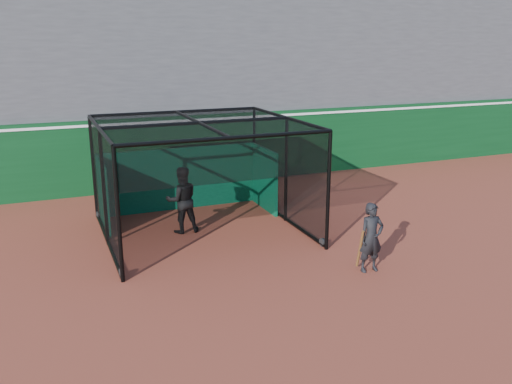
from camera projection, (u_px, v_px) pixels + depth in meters
name	position (u px, v px, depth m)	size (l,w,h in m)	color
ground	(250.00, 282.00, 11.67)	(120.00, 120.00, 0.00)	brown
outfield_wall	(161.00, 151.00, 18.91)	(50.00, 0.50, 2.50)	#0A3B18
grandstand	(136.00, 55.00, 21.41)	(50.00, 7.85, 8.95)	#4C4C4F
batting_cage	(201.00, 179.00, 14.36)	(5.09, 4.90, 2.97)	black
batter	(182.00, 200.00, 14.50)	(0.88, 0.68, 1.81)	black
on_deck_player	(371.00, 238.00, 12.04)	(0.62, 0.43, 1.59)	black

